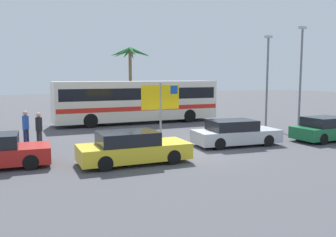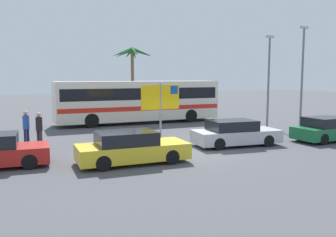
# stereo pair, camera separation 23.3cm
# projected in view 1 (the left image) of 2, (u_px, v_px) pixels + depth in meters

# --- Properties ---
(ground) EXTENTS (120.00, 120.00, 0.00)m
(ground) POSITION_uv_depth(u_px,v_px,m) (193.00, 151.00, 17.08)
(ground) COLOR #4C4C51
(bus_front_coach) EXTENTS (12.38, 2.58, 3.17)m
(bus_front_coach) POSITION_uv_depth(u_px,v_px,m) (137.00, 100.00, 27.20)
(bus_front_coach) COLOR silver
(bus_front_coach) RESTS_ON ground
(ferry_sign) EXTENTS (2.20, 0.20, 3.20)m
(ferry_sign) POSITION_uv_depth(u_px,v_px,m) (161.00, 99.00, 18.98)
(ferry_sign) COLOR gray
(ferry_sign) RESTS_ON ground
(car_yellow) EXTENTS (4.54, 1.91, 1.32)m
(car_yellow) POSITION_uv_depth(u_px,v_px,m) (132.00, 148.00, 14.65)
(car_yellow) COLOR yellow
(car_yellow) RESTS_ON ground
(car_green) EXTENTS (4.07, 1.88, 1.32)m
(car_green) POSITION_uv_depth(u_px,v_px,m) (327.00, 129.00, 19.87)
(car_green) COLOR #196638
(car_green) RESTS_ON ground
(car_silver) EXTENTS (4.56, 2.19, 1.32)m
(car_silver) POSITION_uv_depth(u_px,v_px,m) (235.00, 133.00, 18.47)
(car_silver) COLOR #B7BABF
(car_silver) RESTS_ON ground
(pedestrian_near_sign) EXTENTS (0.32, 0.32, 1.77)m
(pedestrian_near_sign) POSITION_uv_depth(u_px,v_px,m) (39.00, 127.00, 17.70)
(pedestrian_near_sign) COLOR #2D2D33
(pedestrian_near_sign) RESTS_ON ground
(pedestrian_by_bus) EXTENTS (0.32, 0.32, 1.83)m
(pedestrian_by_bus) POSITION_uv_depth(u_px,v_px,m) (26.00, 125.00, 18.08)
(pedestrian_by_bus) COLOR #1E2347
(pedestrian_by_bus) RESTS_ON ground
(lamp_post_left_side) EXTENTS (0.56, 0.20, 6.31)m
(lamp_post_left_side) POSITION_uv_depth(u_px,v_px,m) (267.00, 77.00, 24.82)
(lamp_post_left_side) COLOR slate
(lamp_post_left_side) RESTS_ON ground
(lamp_post_right_side) EXTENTS (0.56, 0.20, 6.83)m
(lamp_post_right_side) POSITION_uv_depth(u_px,v_px,m) (301.00, 73.00, 24.16)
(lamp_post_right_side) COLOR slate
(lamp_post_right_side) RESTS_ON ground
(palm_tree_seaside) EXTENTS (4.20, 4.27, 6.50)m
(palm_tree_seaside) POSITION_uv_depth(u_px,v_px,m) (130.00, 58.00, 36.61)
(palm_tree_seaside) COLOR brown
(palm_tree_seaside) RESTS_ON ground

